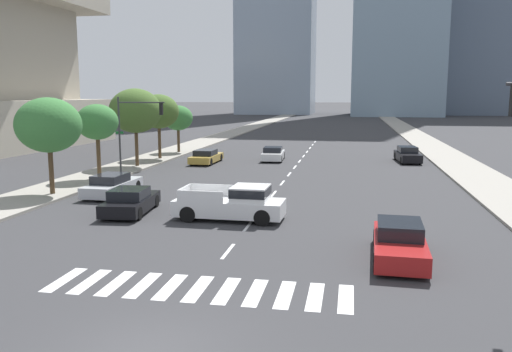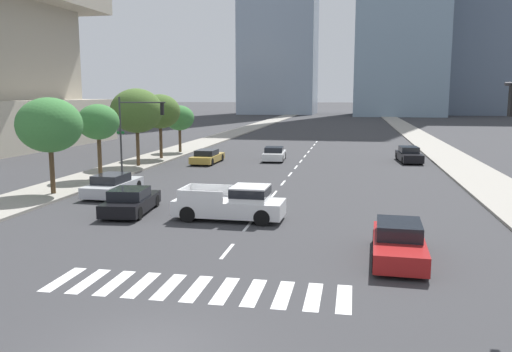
{
  "view_description": "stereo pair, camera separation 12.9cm",
  "coord_description": "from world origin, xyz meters",
  "px_view_note": "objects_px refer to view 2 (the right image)",
  "views": [
    {
      "loc": [
        4.53,
        -10.7,
        5.93
      ],
      "look_at": [
        0.0,
        14.24,
        2.0
      ],
      "focal_mm": 36.94,
      "sensor_mm": 36.0,
      "label": 1
    },
    {
      "loc": [
        4.65,
        -10.68,
        5.93
      ],
      "look_at": [
        0.0,
        14.24,
        2.0
      ],
      "focal_mm": 36.94,
      "sensor_mm": 36.0,
      "label": 2
    }
  ],
  "objects_px": {
    "sedan_black_0": "(409,155)",
    "sedan_gold_5": "(207,157)",
    "street_tree_third": "(137,111)",
    "street_tree_fifth": "(179,118)",
    "sedan_black_4": "(131,201)",
    "pickup_truck": "(234,203)",
    "sedan_silver_1": "(113,185)",
    "street_tree_fourth": "(160,112)",
    "sedan_white_2": "(274,154)",
    "sedan_red_3": "(399,243)",
    "street_tree_second": "(98,122)",
    "traffic_signal_far": "(137,122)",
    "street_tree_nearest": "(49,125)"
  },
  "relations": [
    {
      "from": "sedan_black_0",
      "to": "sedan_white_2",
      "type": "height_order",
      "value": "sedan_black_0"
    },
    {
      "from": "sedan_black_0",
      "to": "sedan_gold_5",
      "type": "xyz_separation_m",
      "value": [
        -17.4,
        -4.08,
        -0.06
      ]
    },
    {
      "from": "sedan_black_0",
      "to": "sedan_gold_5",
      "type": "bearing_deg",
      "value": -81.29
    },
    {
      "from": "sedan_red_3",
      "to": "sedan_gold_5",
      "type": "bearing_deg",
      "value": -148.01
    },
    {
      "from": "sedan_black_4",
      "to": "street_tree_third",
      "type": "distance_m",
      "value": 17.7
    },
    {
      "from": "street_tree_third",
      "to": "street_tree_fifth",
      "type": "distance_m",
      "value": 10.69
    },
    {
      "from": "traffic_signal_far",
      "to": "street_tree_fifth",
      "type": "bearing_deg",
      "value": 96.68
    },
    {
      "from": "sedan_red_3",
      "to": "street_tree_nearest",
      "type": "xyz_separation_m",
      "value": [
        -19.11,
        8.75,
        3.56
      ]
    },
    {
      "from": "sedan_gold_5",
      "to": "street_tree_third",
      "type": "bearing_deg",
      "value": 127.69
    },
    {
      "from": "street_tree_fifth",
      "to": "street_tree_second",
      "type": "bearing_deg",
      "value": -90.0
    },
    {
      "from": "sedan_red_3",
      "to": "sedan_gold_5",
      "type": "distance_m",
      "value": 28.7
    },
    {
      "from": "street_tree_nearest",
      "to": "street_tree_fifth",
      "type": "xyz_separation_m",
      "value": [
        -0.0,
        23.2,
        -0.59
      ]
    },
    {
      "from": "street_tree_nearest",
      "to": "street_tree_second",
      "type": "distance_m",
      "value": 5.94
    },
    {
      "from": "sedan_black_0",
      "to": "street_tree_nearest",
      "type": "distance_m",
      "value": 30.3
    },
    {
      "from": "pickup_truck",
      "to": "street_tree_nearest",
      "type": "distance_m",
      "value": 12.97
    },
    {
      "from": "sedan_black_0",
      "to": "sedan_red_3",
      "type": "xyz_separation_m",
      "value": [
        -3.14,
        -29.0,
        -0.01
      ]
    },
    {
      "from": "pickup_truck",
      "to": "sedan_black_4",
      "type": "distance_m",
      "value": 5.52
    },
    {
      "from": "sedan_red_3",
      "to": "street_tree_fourth",
      "type": "bearing_deg",
      "value": -142.06
    },
    {
      "from": "pickup_truck",
      "to": "sedan_red_3",
      "type": "xyz_separation_m",
      "value": [
        7.22,
        -4.82,
        -0.19
      ]
    },
    {
      "from": "pickup_truck",
      "to": "sedan_gold_5",
      "type": "relative_size",
      "value": 1.1
    },
    {
      "from": "traffic_signal_far",
      "to": "street_tree_fifth",
      "type": "height_order",
      "value": "traffic_signal_far"
    },
    {
      "from": "sedan_black_0",
      "to": "sedan_black_4",
      "type": "distance_m",
      "value": 28.5
    },
    {
      "from": "pickup_truck",
      "to": "street_tree_fourth",
      "type": "bearing_deg",
      "value": 119.92
    },
    {
      "from": "sedan_red_3",
      "to": "street_tree_fifth",
      "type": "distance_m",
      "value": 37.35
    },
    {
      "from": "sedan_silver_1",
      "to": "traffic_signal_far",
      "type": "height_order",
      "value": "traffic_signal_far"
    },
    {
      "from": "sedan_black_4",
      "to": "street_tree_second",
      "type": "distance_m",
      "value": 11.86
    },
    {
      "from": "pickup_truck",
      "to": "sedan_black_0",
      "type": "xyz_separation_m",
      "value": [
        10.36,
        24.18,
        -0.19
      ]
    },
    {
      "from": "sedan_red_3",
      "to": "street_tree_third",
      "type": "relative_size",
      "value": 0.77
    },
    {
      "from": "street_tree_second",
      "to": "street_tree_third",
      "type": "relative_size",
      "value": 0.82
    },
    {
      "from": "sedan_gold_5",
      "to": "street_tree_fifth",
      "type": "xyz_separation_m",
      "value": [
        -4.86,
        7.04,
        3.02
      ]
    },
    {
      "from": "sedan_silver_1",
      "to": "traffic_signal_far",
      "type": "bearing_deg",
      "value": 13.3
    },
    {
      "from": "sedan_silver_1",
      "to": "street_tree_fourth",
      "type": "bearing_deg",
      "value": 12.42
    },
    {
      "from": "pickup_truck",
      "to": "sedan_black_4",
      "type": "xyz_separation_m",
      "value": [
        -5.49,
        0.5,
        -0.22
      ]
    },
    {
      "from": "sedan_gold_5",
      "to": "street_tree_fourth",
      "type": "distance_m",
      "value": 6.41
    },
    {
      "from": "sedan_red_3",
      "to": "street_tree_fifth",
      "type": "bearing_deg",
      "value": -146.9
    },
    {
      "from": "street_tree_third",
      "to": "street_tree_fourth",
      "type": "bearing_deg",
      "value": 90.0
    },
    {
      "from": "pickup_truck",
      "to": "sedan_red_3",
      "type": "height_order",
      "value": "pickup_truck"
    },
    {
      "from": "street_tree_fourth",
      "to": "sedan_gold_5",
      "type": "bearing_deg",
      "value": -18.81
    },
    {
      "from": "street_tree_fourth",
      "to": "pickup_truck",
      "type": "bearing_deg",
      "value": -61.34
    },
    {
      "from": "street_tree_second",
      "to": "sedan_white_2",
      "type": "bearing_deg",
      "value": 51.77
    },
    {
      "from": "sedan_white_2",
      "to": "street_tree_fourth",
      "type": "bearing_deg",
      "value": 93.89
    },
    {
      "from": "pickup_truck",
      "to": "sedan_gold_5",
      "type": "height_order",
      "value": "pickup_truck"
    },
    {
      "from": "pickup_truck",
      "to": "street_tree_second",
      "type": "height_order",
      "value": "street_tree_second"
    },
    {
      "from": "sedan_white_2",
      "to": "street_tree_nearest",
      "type": "relative_size",
      "value": 0.77
    },
    {
      "from": "sedan_white_2",
      "to": "street_tree_third",
      "type": "relative_size",
      "value": 0.69
    },
    {
      "from": "sedan_white_2",
      "to": "sedan_gold_5",
      "type": "xyz_separation_m",
      "value": [
        -5.48,
        -2.89,
        -0.03
      ]
    },
    {
      "from": "street_tree_third",
      "to": "street_tree_fourth",
      "type": "relative_size",
      "value": 1.08
    },
    {
      "from": "sedan_white_2",
      "to": "sedan_gold_5",
      "type": "distance_m",
      "value": 6.2
    },
    {
      "from": "street_tree_second",
      "to": "street_tree_fifth",
      "type": "height_order",
      "value": "street_tree_second"
    },
    {
      "from": "sedan_silver_1",
      "to": "traffic_signal_far",
      "type": "distance_m",
      "value": 8.55
    }
  ]
}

